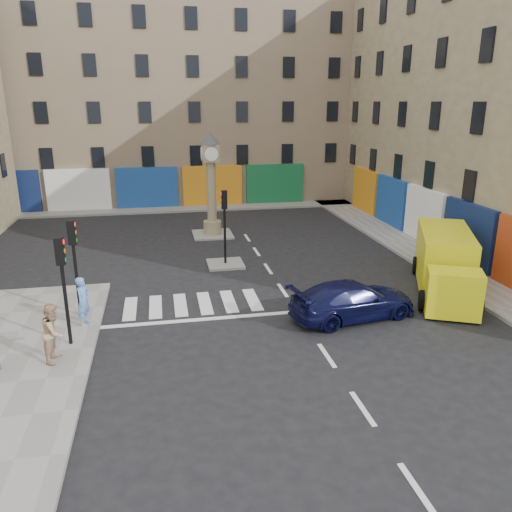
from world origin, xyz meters
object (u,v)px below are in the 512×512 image
object	(u,v)px
traffic_light_left_far	(74,253)
navy_sedan	(353,300)
pedestrian_blue	(84,301)
pedestrian_tan	(54,332)
yellow_van	(445,263)
traffic_light_left_near	(63,274)
clock_pillar	(211,178)
traffic_light_island	(225,215)

from	to	relation	value
traffic_light_left_far	navy_sedan	size ratio (longest dim) A/B	0.75
traffic_light_left_far	pedestrian_blue	bearing A→B (deg)	-71.47
pedestrian_tan	traffic_light_left_far	bearing A→B (deg)	6.05
traffic_light_left_far	yellow_van	size ratio (longest dim) A/B	0.52
traffic_light_left_near	pedestrian_blue	xyz separation A→B (m)	(0.30, 1.50, -1.56)
yellow_van	traffic_light_left_far	bearing A→B (deg)	-154.37
traffic_light_left_near	pedestrian_tan	xyz separation A→B (m)	(-0.24, -1.07, -1.52)
navy_sedan	pedestrian_blue	xyz separation A→B (m)	(-9.93, 1.00, 0.34)
clock_pillar	pedestrian_tan	world-z (taller)	clock_pillar
yellow_van	clock_pillar	bearing A→B (deg)	153.61
pedestrian_blue	traffic_light_left_far	bearing A→B (deg)	39.53
traffic_light_left_near	traffic_light_left_far	world-z (taller)	same
clock_pillar	pedestrian_tan	size ratio (longest dim) A/B	3.22
navy_sedan	pedestrian_blue	world-z (taller)	pedestrian_blue
clock_pillar	navy_sedan	bearing A→B (deg)	-73.55
yellow_van	pedestrian_blue	world-z (taller)	yellow_van
traffic_light_left_far	traffic_light_island	xyz separation A→B (m)	(6.30, 5.40, -0.03)
yellow_van	pedestrian_blue	xyz separation A→B (m)	(-14.97, -1.08, -0.19)
traffic_light_left_near	pedestrian_blue	distance (m)	2.19
traffic_light_left_far	navy_sedan	xyz separation A→B (m)	(10.23, -1.90, -1.90)
traffic_light_left_near	navy_sedan	distance (m)	10.41
traffic_light_island	yellow_van	xyz separation A→B (m)	(8.97, -5.22, -1.35)
traffic_light_island	navy_sedan	bearing A→B (deg)	-61.73
pedestrian_blue	traffic_light_island	bearing A→B (deg)	-22.62
traffic_light_left_far	clock_pillar	size ratio (longest dim) A/B	0.61
traffic_light_island	navy_sedan	xyz separation A→B (m)	(3.93, -7.30, -1.87)
pedestrian_tan	clock_pillar	bearing A→B (deg)	-13.71
navy_sedan	yellow_van	bearing A→B (deg)	-78.02
pedestrian_blue	clock_pillar	bearing A→B (deg)	-5.01
traffic_light_left_far	traffic_light_left_near	bearing A→B (deg)	-90.00
clock_pillar	yellow_van	bearing A→B (deg)	-51.35
traffic_light_island	clock_pillar	distance (m)	6.07
clock_pillar	traffic_light_left_far	bearing A→B (deg)	-118.94
pedestrian_tan	yellow_van	bearing A→B (deg)	-66.71
clock_pillar	navy_sedan	size ratio (longest dim) A/B	1.23
clock_pillar	traffic_light_left_near	bearing A→B (deg)	-114.55
yellow_van	pedestrian_blue	size ratio (longest dim) A/B	3.92
pedestrian_blue	pedestrian_tan	size ratio (longest dim) A/B	0.96
pedestrian_blue	pedestrian_tan	distance (m)	2.63
navy_sedan	traffic_light_island	bearing A→B (deg)	17.84
traffic_light_left_near	pedestrian_tan	bearing A→B (deg)	-102.81
traffic_light_left_near	traffic_light_island	bearing A→B (deg)	51.07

